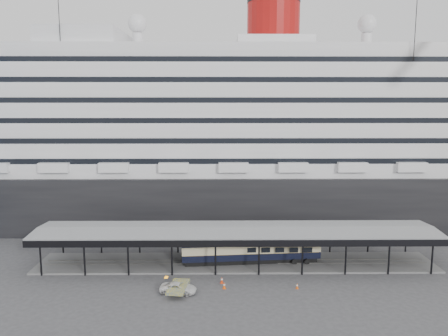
# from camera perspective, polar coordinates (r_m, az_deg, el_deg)

# --- Properties ---
(ground) EXTENTS (200.00, 200.00, 0.00)m
(ground) POSITION_cam_1_polar(r_m,az_deg,el_deg) (59.07, 1.76, -14.09)
(ground) COLOR #3D3D3F
(ground) RESTS_ON ground
(cruise_ship) EXTENTS (130.00, 30.00, 43.90)m
(cruise_ship) POSITION_cam_1_polar(r_m,az_deg,el_deg) (86.63, 1.00, 5.63)
(cruise_ship) COLOR black
(cruise_ship) RESTS_ON ground
(platform_canopy) EXTENTS (56.00, 9.18, 5.30)m
(platform_canopy) POSITION_cam_1_polar(r_m,az_deg,el_deg) (62.91, 1.59, -10.35)
(platform_canopy) COLOR slate
(platform_canopy) RESTS_ON ground
(port_truck) EXTENTS (4.62, 2.56, 1.22)m
(port_truck) POSITION_cam_1_polar(r_m,az_deg,el_deg) (54.74, -5.99, -15.33)
(port_truck) COLOR white
(port_truck) RESTS_ON ground
(pullman_carriage) EXTENTS (19.72, 4.14, 19.22)m
(pullman_carriage) POSITION_cam_1_polar(r_m,az_deg,el_deg) (63.02, 3.55, -10.33)
(pullman_carriage) COLOR black
(pullman_carriage) RESTS_ON ground
(traffic_cone_left) EXTENTS (0.51, 0.51, 0.84)m
(traffic_cone_left) POSITION_cam_1_polar(r_m,az_deg,el_deg) (57.18, -0.29, -14.42)
(traffic_cone_left) COLOR red
(traffic_cone_left) RESTS_ON ground
(traffic_cone_mid) EXTENTS (0.47, 0.47, 0.83)m
(traffic_cone_mid) POSITION_cam_1_polar(r_m,az_deg,el_deg) (55.68, 0.03, -15.08)
(traffic_cone_mid) COLOR #F4550D
(traffic_cone_mid) RESTS_ON ground
(traffic_cone_right) EXTENTS (0.43, 0.43, 0.70)m
(traffic_cone_right) POSITION_cam_1_polar(r_m,az_deg,el_deg) (56.43, 9.54, -14.95)
(traffic_cone_right) COLOR #E4560C
(traffic_cone_right) RESTS_ON ground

